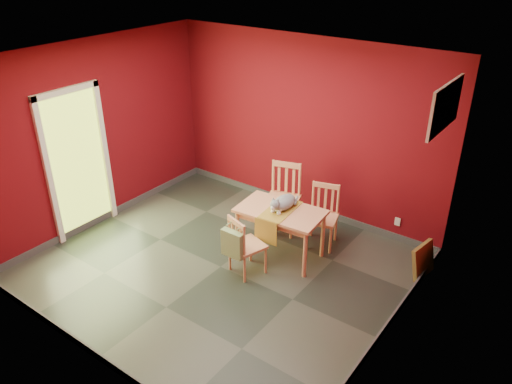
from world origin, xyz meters
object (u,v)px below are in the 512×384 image
Objects in this scene: chair_far_left at (283,197)px; dining_table at (280,216)px; picture_frame at (423,260)px; chair_far_right at (322,215)px; cat at (284,200)px; tote_bag at (233,244)px; chair_near at (245,245)px.

dining_table is at bearing -59.44° from chair_far_left.
chair_far_left is 2.21× the size of picture_frame.
chair_far_left is 2.11m from picture_frame.
chair_far_right is 0.71m from cat.
tote_bag is at bearing -102.30° from dining_table.
chair_far_left is 1.43m from tote_bag.
chair_far_left reaches higher than cat.
chair_near reaches higher than tote_bag.
chair_far_left is 0.74m from cat.
tote_bag is 0.93m from cat.
chair_far_right reaches higher than tote_bag.
chair_near is at bearing -79.21° from chair_far_left.
chair_far_right is at bearing 62.86° from dining_table.
chair_far_right is (0.31, 0.60, -0.16)m from dining_table.
picture_frame is at bearing 2.24° from chair_far_left.
chair_far_left is at bearing 100.79° from chair_near.
cat is at bearing 77.78° from chair_near.
chair_far_left is 1.14× the size of chair_far_right.
chair_far_right reaches higher than picture_frame.
dining_table reaches higher than picture_frame.
chair_far_right reaches higher than dining_table.
chair_far_right is 1.47m from tote_bag.
chair_far_right is at bearing -2.33° from chair_far_left.
picture_frame is at bearing 22.28° from dining_table.
chair_near is at bearing -110.32° from chair_far_right.
chair_far_left reaches higher than chair_near.
tote_bag reaches higher than dining_table.
dining_table is 0.82m from tote_bag.
chair_far_left is at bearing 139.05° from cat.
chair_far_right is 1.07× the size of chair_near.
cat is at bearing -119.38° from chair_far_right.
chair_far_right reaches higher than chair_near.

